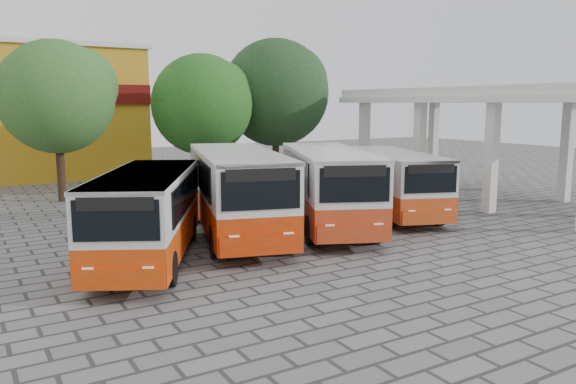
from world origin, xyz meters
TOP-DOWN VIEW (x-y plane):
  - ground at (0.00, 0.00)m, footprint 90.00×90.00m
  - terminal_shelter at (10.50, 4.00)m, footprint 6.80×15.80m
  - bus_far_left at (-7.09, 1.83)m, footprint 5.39×7.97m
  - bus_centre_left at (-3.42, 3.35)m, footprint 4.81×8.87m
  - bus_centre_right at (0.15, 2.90)m, footprint 5.52×8.75m
  - bus_far_right at (3.88, 3.53)m, footprint 4.63×7.84m
  - tree_left at (-7.47, 14.22)m, footprint 5.57×5.31m
  - tree_middle at (-0.22, 14.14)m, footprint 5.63×5.37m
  - tree_right at (4.73, 14.90)m, footprint 6.59×6.27m

SIDE VIEW (x-z plane):
  - ground at x=0.00m, z-range 0.00..0.00m
  - bus_far_right at x=3.88m, z-range 0.21..2.85m
  - bus_far_left at x=-7.09m, z-range 0.21..2.88m
  - bus_centre_right at x=0.15m, z-range 0.23..3.17m
  - bus_centre_left at x=-3.42m, z-range 0.24..3.25m
  - tree_middle at x=-0.22m, z-range 1.13..8.42m
  - terminal_shelter at x=10.50m, z-range 2.21..7.61m
  - tree_left at x=-7.47m, z-range 1.33..8.95m
  - tree_right at x=4.73m, z-range 1.28..9.70m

